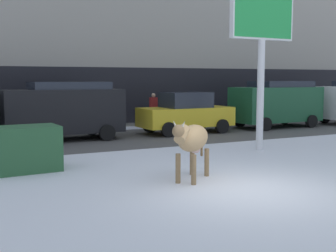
# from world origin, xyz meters

# --- Properties ---
(ground_plane) EXTENTS (120.00, 120.00, 0.00)m
(ground_plane) POSITION_xyz_m (0.00, 0.00, 0.00)
(ground_plane) COLOR white
(road_strip) EXTENTS (60.00, 5.60, 0.01)m
(road_strip) POSITION_xyz_m (0.00, 8.96, 0.00)
(road_strip) COLOR #514F4C
(road_strip) RESTS_ON ground
(building_facade) EXTENTS (44.00, 6.10, 13.00)m
(building_facade) POSITION_xyz_m (0.00, 16.07, 6.48)
(building_facade) COLOR gray
(building_facade) RESTS_ON ground
(cow_tan) EXTENTS (1.70, 1.56, 1.54)m
(cow_tan) POSITION_xyz_m (-0.66, 1.33, 0.99)
(cow_tan) COLOR tan
(cow_tan) RESTS_ON ground
(billboard) EXTENTS (2.53, 0.29, 5.56)m
(billboard) POSITION_xyz_m (3.61, 4.21, 4.31)
(billboard) COLOR silver
(billboard) RESTS_ON ground
(car_black_van) EXTENTS (4.67, 2.27, 2.32)m
(car_black_van) POSITION_xyz_m (-1.91, 9.54, 1.24)
(car_black_van) COLOR black
(car_black_van) RESTS_ON ground
(car_yellow_sedan) EXTENTS (4.27, 2.12, 1.84)m
(car_yellow_sedan) POSITION_xyz_m (3.55, 9.44, 0.91)
(car_yellow_sedan) COLOR gold
(car_yellow_sedan) RESTS_ON ground
(car_darkgreen_van) EXTENTS (4.67, 2.27, 2.32)m
(car_darkgreen_van) POSITION_xyz_m (8.74, 9.48, 1.24)
(car_darkgreen_van) COLOR #194C2D
(car_darkgreen_van) RESTS_ON ground
(pedestrian_near_billboard) EXTENTS (0.36, 0.24, 1.73)m
(pedestrian_near_billboard) POSITION_xyz_m (3.02, 11.80, 0.88)
(pedestrian_near_billboard) COLOR #282833
(pedestrian_near_billboard) RESTS_ON ground
(dumpster) EXTENTS (1.77, 1.21, 1.20)m
(dumpster) POSITION_xyz_m (-4.11, 4.17, 0.60)
(dumpster) COLOR #285633
(dumpster) RESTS_ON ground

